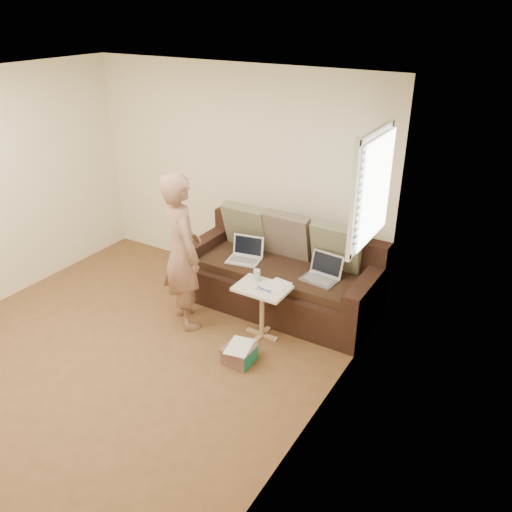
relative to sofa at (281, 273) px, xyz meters
The scene contains 17 objects.
floor 2.04m from the sofa, 116.89° to the right, with size 4.50×4.50×0.00m, color brown.
ceiling 2.95m from the sofa, 116.89° to the right, with size 4.50×4.50×0.00m, color white.
wall_back 1.34m from the sofa, 152.18° to the left, with size 4.00×4.00×0.00m, color beige.
wall_right 2.26m from the sofa, 58.21° to the right, with size 4.50×4.50×0.00m, color beige.
window_blinds 1.67m from the sofa, 14.68° to the right, with size 0.12×0.88×1.08m, color white, non-canonical shape.
sofa is the anchor object (origin of this frame).
pillow_left 0.74m from the sofa, 158.59° to the left, with size 0.55×0.14×0.55m, color #6B6A4F, non-canonical shape.
pillow_mid 0.44m from the sofa, 101.42° to the left, with size 0.55×0.14×0.55m, color brown, non-canonical shape.
pillow_right 0.70m from the sofa, 24.02° to the left, with size 0.55×0.14×0.55m, color #6B6A4F, non-canonical shape.
laptop_silver 0.53m from the sofa, ahead, with size 0.38×0.27×0.25m, color #B7BABC, non-canonical shape.
laptop_white 0.45m from the sofa, 164.61° to the right, with size 0.37×0.27×0.27m, color white, non-canonical shape.
person 1.18m from the sofa, 131.87° to the right, with size 0.63×0.42×1.71m, color brown.
side_table 0.65m from the sofa, 78.97° to the right, with size 0.54×0.38×0.59m, color silver, non-canonical shape.
drinking_glass 0.58m from the sofa, 89.52° to the right, with size 0.07×0.07×0.12m, color silver, non-canonical shape.
scissors 0.72m from the sofa, 75.58° to the right, with size 0.18×0.10×0.02m, color silver, non-canonical shape.
paper_on_table 0.61m from the sofa, 66.46° to the right, with size 0.21×0.30×0.00m, color white, non-canonical shape.
striped_box 1.18m from the sofa, 81.92° to the right, with size 0.29×0.29×0.18m, color red, non-canonical shape.
Camera 1 is at (3.31, -2.79, 3.21)m, focal length 36.34 mm.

